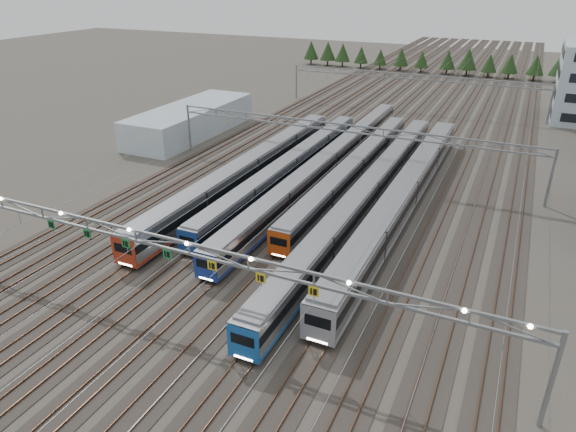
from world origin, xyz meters
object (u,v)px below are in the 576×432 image
at_px(train_b, 289,168).
at_px(west_shed, 191,120).
at_px(train_f, 405,194).
at_px(train_d, 354,169).
at_px(gantry_far, 413,81).
at_px(train_e, 367,193).
at_px(gantry_mid, 346,134).
at_px(gantry_near, 188,251).
at_px(train_c, 328,162).
at_px(train_a, 249,170).

bearing_deg(train_b, west_shed, 152.21).
relative_size(train_b, train_f, 0.86).
xyz_separation_m(train_d, west_shed, (-36.07, 10.93, 0.62)).
bearing_deg(train_b, train_d, 20.33).
xyz_separation_m(gantry_far, west_shed, (-33.82, -36.21, -3.78)).
relative_size(train_e, gantry_mid, 1.17).
bearing_deg(gantry_mid, gantry_near, -90.07).
relative_size(train_c, gantry_mid, 1.20).
bearing_deg(west_shed, train_c, -17.10).
relative_size(train_d, train_e, 0.77).
height_order(train_a, train_d, train_a).
relative_size(gantry_near, west_shed, 1.88).
xyz_separation_m(train_f, west_shed, (-45.07, 17.65, 0.33)).
xyz_separation_m(train_c, gantry_near, (2.20, -39.20, 5.10)).
height_order(train_a, train_c, train_a).
distance_m(train_a, train_d, 15.33).
height_order(train_b, gantry_mid, gantry_mid).
distance_m(train_f, gantry_mid, 14.90).
distance_m(gantry_near, gantry_far, 85.12).
relative_size(train_f, gantry_near, 1.07).
relative_size(train_d, gantry_mid, 0.91).
distance_m(train_a, west_shed, 29.00).
xyz_separation_m(train_d, train_f, (9.00, -6.72, 0.29)).
distance_m(train_d, west_shed, 37.70).
distance_m(train_f, gantry_near, 33.58).
distance_m(train_a, train_e, 18.03).
height_order(train_b, train_e, train_e).
bearing_deg(train_c, train_e, -46.44).
xyz_separation_m(gantry_mid, gantry_far, (0.00, 45.00, 0.00)).
distance_m(train_a, train_c, 12.37).
height_order(train_a, gantry_far, gantry_far).
bearing_deg(gantry_mid, train_b, -140.95).
height_order(gantry_near, gantry_mid, gantry_near).
bearing_deg(train_a, train_c, 43.30).
xyz_separation_m(train_a, train_f, (22.50, 0.54, 0.07)).
bearing_deg(gantry_far, train_b, -97.62).
bearing_deg(west_shed, train_a, -38.87).
bearing_deg(train_b, train_e, -19.98).
relative_size(train_c, gantry_near, 1.20).
bearing_deg(gantry_mid, train_c, -157.71).
distance_m(train_b, gantry_mid, 9.76).
height_order(train_e, gantry_near, gantry_near).
relative_size(train_a, train_d, 1.04).
relative_size(train_d, gantry_far, 0.91).
height_order(train_c, gantry_far, gantry_far).
xyz_separation_m(gantry_near, west_shed, (-33.78, 48.91, -4.48)).
bearing_deg(gantry_far, train_c, -92.81).
xyz_separation_m(gantry_near, gantry_mid, (0.05, 40.12, -0.70)).
xyz_separation_m(train_d, train_e, (4.50, -8.24, 0.10)).
xyz_separation_m(train_d, gantry_mid, (-2.25, 2.14, 4.40)).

